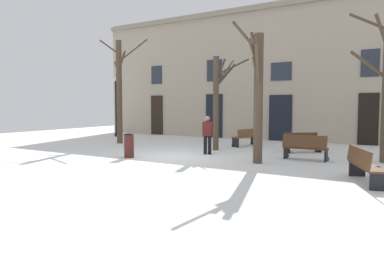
{
  "coord_description": "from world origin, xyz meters",
  "views": [
    {
      "loc": [
        7.07,
        -10.67,
        1.94
      ],
      "look_at": [
        0.0,
        1.64,
        1.02
      ],
      "focal_mm": 31.4,
      "sensor_mm": 36.0,
      "label": 1
    }
  ],
  "objects_px": {
    "tree_left_of_center": "(119,89)",
    "streetlamp": "(116,99)",
    "litter_bin": "(129,146)",
    "bench_back_to_back_left": "(302,142)",
    "person_crossing_plaza": "(207,133)",
    "bench_near_lamp": "(305,148)",
    "tree_right_of_center": "(217,99)",
    "tree_center": "(258,92)",
    "bench_far_corner": "(246,137)",
    "bench_near_center_tree": "(365,165)"
  },
  "relations": [
    {
      "from": "litter_bin",
      "to": "person_crossing_plaza",
      "type": "relative_size",
      "value": 0.58
    },
    {
      "from": "tree_left_of_center",
      "to": "streetlamp",
      "type": "bearing_deg",
      "value": 135.41
    },
    {
      "from": "tree_right_of_center",
      "to": "streetlamp",
      "type": "height_order",
      "value": "tree_right_of_center"
    },
    {
      "from": "tree_center",
      "to": "bench_far_corner",
      "type": "bearing_deg",
      "value": 115.0
    },
    {
      "from": "litter_bin",
      "to": "bench_far_corner",
      "type": "height_order",
      "value": "litter_bin"
    },
    {
      "from": "streetlamp",
      "to": "bench_near_center_tree",
      "type": "bearing_deg",
      "value": -24.97
    },
    {
      "from": "streetlamp",
      "to": "bench_back_to_back_left",
      "type": "distance_m",
      "value": 12.3
    },
    {
      "from": "bench_near_lamp",
      "to": "tree_left_of_center",
      "type": "bearing_deg",
      "value": -4.26
    },
    {
      "from": "bench_far_corner",
      "to": "tree_left_of_center",
      "type": "bearing_deg",
      "value": -55.4
    },
    {
      "from": "bench_near_lamp",
      "to": "litter_bin",
      "type": "bearing_deg",
      "value": 25.99
    },
    {
      "from": "tree_right_of_center",
      "to": "litter_bin",
      "type": "distance_m",
      "value": 4.53
    },
    {
      "from": "tree_right_of_center",
      "to": "litter_bin",
      "type": "xyz_separation_m",
      "value": [
        -1.92,
        -3.69,
        -1.81
      ]
    },
    {
      "from": "tree_center",
      "to": "tree_right_of_center",
      "type": "bearing_deg",
      "value": 137.05
    },
    {
      "from": "bench_back_to_back_left",
      "to": "person_crossing_plaza",
      "type": "relative_size",
      "value": 0.95
    },
    {
      "from": "tree_left_of_center",
      "to": "person_crossing_plaza",
      "type": "relative_size",
      "value": 3.52
    },
    {
      "from": "bench_near_lamp",
      "to": "bench_near_center_tree",
      "type": "bearing_deg",
      "value": 126.49
    },
    {
      "from": "litter_bin",
      "to": "bench_far_corner",
      "type": "bearing_deg",
      "value": 66.22
    },
    {
      "from": "tree_left_of_center",
      "to": "streetlamp",
      "type": "xyz_separation_m",
      "value": [
        -2.89,
        2.84,
        -0.43
      ]
    },
    {
      "from": "tree_right_of_center",
      "to": "bench_back_to_back_left",
      "type": "xyz_separation_m",
      "value": [
        3.45,
        1.08,
        -1.84
      ]
    },
    {
      "from": "streetlamp",
      "to": "bench_back_to_back_left",
      "type": "height_order",
      "value": "streetlamp"
    },
    {
      "from": "streetlamp",
      "to": "tree_left_of_center",
      "type": "bearing_deg",
      "value": -44.59
    },
    {
      "from": "bench_near_lamp",
      "to": "person_crossing_plaza",
      "type": "height_order",
      "value": "person_crossing_plaza"
    },
    {
      "from": "bench_far_corner",
      "to": "bench_back_to_back_left",
      "type": "xyz_separation_m",
      "value": [
        2.86,
        -0.94,
        -0.03
      ]
    },
    {
      "from": "tree_right_of_center",
      "to": "bench_near_center_tree",
      "type": "distance_m",
      "value": 7.45
    },
    {
      "from": "bench_back_to_back_left",
      "to": "person_crossing_plaza",
      "type": "xyz_separation_m",
      "value": [
        -3.21,
        -2.5,
        0.43
      ]
    },
    {
      "from": "litter_bin",
      "to": "bench_back_to_back_left",
      "type": "relative_size",
      "value": 0.61
    },
    {
      "from": "streetlamp",
      "to": "bench_near_lamp",
      "type": "relative_size",
      "value": 2.5
    },
    {
      "from": "tree_left_of_center",
      "to": "litter_bin",
      "type": "height_order",
      "value": "tree_left_of_center"
    },
    {
      "from": "tree_center",
      "to": "bench_back_to_back_left",
      "type": "distance_m",
      "value": 4.2
    },
    {
      "from": "tree_right_of_center",
      "to": "bench_far_corner",
      "type": "distance_m",
      "value": 2.78
    },
    {
      "from": "tree_left_of_center",
      "to": "bench_far_corner",
      "type": "xyz_separation_m",
      "value": [
        6.27,
        2.03,
        -2.4
      ]
    },
    {
      "from": "tree_center",
      "to": "bench_far_corner",
      "type": "distance_m",
      "value": 5.39
    },
    {
      "from": "tree_right_of_center",
      "to": "bench_near_lamp",
      "type": "bearing_deg",
      "value": -14.27
    },
    {
      "from": "tree_right_of_center",
      "to": "tree_left_of_center",
      "type": "distance_m",
      "value": 5.71
    },
    {
      "from": "streetlamp",
      "to": "person_crossing_plaza",
      "type": "height_order",
      "value": "streetlamp"
    },
    {
      "from": "bench_far_corner",
      "to": "tree_center",
      "type": "bearing_deg",
      "value": 41.65
    },
    {
      "from": "litter_bin",
      "to": "bench_back_to_back_left",
      "type": "height_order",
      "value": "litter_bin"
    },
    {
      "from": "litter_bin",
      "to": "bench_back_to_back_left",
      "type": "distance_m",
      "value": 7.19
    },
    {
      "from": "streetlamp",
      "to": "bench_near_lamp",
      "type": "height_order",
      "value": "streetlamp"
    },
    {
      "from": "bench_back_to_back_left",
      "to": "person_crossing_plaza",
      "type": "height_order",
      "value": "person_crossing_plaza"
    },
    {
      "from": "tree_left_of_center",
      "to": "bench_far_corner",
      "type": "relative_size",
      "value": 3.28
    },
    {
      "from": "tree_center",
      "to": "bench_near_lamp",
      "type": "distance_m",
      "value": 2.79
    },
    {
      "from": "streetlamp",
      "to": "bench_far_corner",
      "type": "height_order",
      "value": "streetlamp"
    },
    {
      "from": "bench_back_to_back_left",
      "to": "litter_bin",
      "type": "bearing_deg",
      "value": -177.61
    },
    {
      "from": "litter_bin",
      "to": "bench_back_to_back_left",
      "type": "xyz_separation_m",
      "value": [
        5.38,
        4.77,
        -0.03
      ]
    },
    {
      "from": "bench_near_lamp",
      "to": "bench_back_to_back_left",
      "type": "xyz_separation_m",
      "value": [
        -0.54,
        2.1,
        -0.04
      ]
    },
    {
      "from": "tree_center",
      "to": "person_crossing_plaza",
      "type": "relative_size",
      "value": 2.96
    },
    {
      "from": "streetlamp",
      "to": "bench_near_lamp",
      "type": "bearing_deg",
      "value": -17.05
    },
    {
      "from": "tree_left_of_center",
      "to": "bench_near_center_tree",
      "type": "height_order",
      "value": "tree_left_of_center"
    },
    {
      "from": "tree_right_of_center",
      "to": "tree_left_of_center",
      "type": "height_order",
      "value": "tree_left_of_center"
    }
  ]
}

